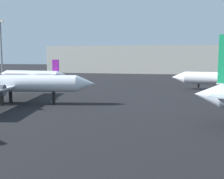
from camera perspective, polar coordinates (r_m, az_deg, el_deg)
airplane_on_taxiway at (r=52.95m, az=-20.07°, el=1.19°), size 29.59×29.37×11.62m
airplane_far_left at (r=98.47m, az=-15.92°, el=2.96°), size 25.76×23.50×7.58m
light_mast_left at (r=105.82m, az=-21.62°, el=8.03°), size 2.40×0.50×21.17m
terminal_building at (r=154.16m, az=5.11°, el=6.10°), size 96.13×22.40×14.30m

